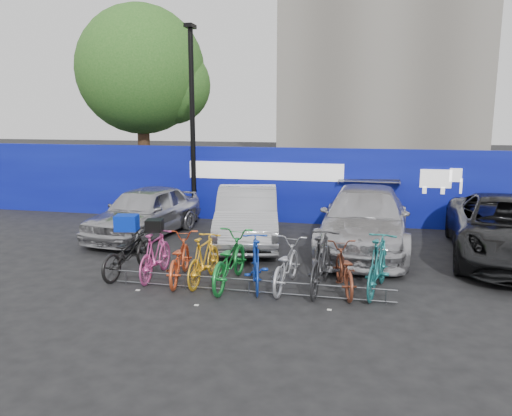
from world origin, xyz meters
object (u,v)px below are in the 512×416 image
(bike_8, at_px, (344,269))
(bike_4, at_px, (229,260))
(car_3, at_px, (508,229))
(bike_9, at_px, (378,264))
(car_0, at_px, (145,212))
(lamppost, at_px, (192,119))
(bike_7, at_px, (321,262))
(bike_0, at_px, (128,252))
(car_1, at_px, (247,215))
(bike_3, at_px, (204,259))
(bike_1, at_px, (155,255))
(bike_2, at_px, (179,258))
(bike_5, at_px, (256,262))
(car_2, at_px, (365,219))
(tree, at_px, (147,73))
(bike_6, at_px, (286,265))
(bike_rack, at_px, (249,286))

(bike_8, bearing_deg, bike_4, -8.94)
(car_3, height_order, bike_9, car_3)
(bike_4, bearing_deg, car_0, -43.11)
(lamppost, xyz_separation_m, bike_7, (4.55, -5.51, -2.68))
(bike_0, height_order, bike_9, bike_9)
(car_0, bearing_deg, bike_9, -18.57)
(bike_7, bearing_deg, bike_8, -169.34)
(car_0, distance_m, bike_7, 6.26)
(car_1, xyz_separation_m, bike_8, (2.73, -3.31, -0.28))
(car_0, relative_size, bike_0, 2.26)
(car_3, xyz_separation_m, bike_3, (-6.54, -3.08, -0.25))
(car_3, relative_size, bike_7, 2.79)
(car_1, relative_size, bike_1, 2.66)
(car_3, height_order, bike_3, car_3)
(bike_8, bearing_deg, car_3, -153.41)
(bike_3, relative_size, bike_9, 0.88)
(car_0, height_order, car_3, car_3)
(car_3, distance_m, bike_2, 7.74)
(bike_5, height_order, bike_7, bike_7)
(bike_1, bearing_deg, car_2, -143.59)
(bike_8, bearing_deg, tree, -62.05)
(car_1, distance_m, bike_5, 3.59)
(bike_7, xyz_separation_m, bike_8, (0.44, 0.04, -0.13))
(bike_5, bearing_deg, bike_6, 175.10)
(tree, height_order, bike_9, tree)
(car_2, distance_m, bike_1, 5.49)
(bike_1, relative_size, bike_3, 1.00)
(car_1, bearing_deg, car_3, -14.85)
(car_2, bearing_deg, bike_rack, -117.02)
(lamppost, height_order, car_0, lamppost)
(car_2, relative_size, bike_7, 2.74)
(bike_rack, height_order, bike_4, bike_4)
(car_3, relative_size, bike_4, 2.68)
(car_2, distance_m, bike_9, 3.31)
(bike_1, distance_m, bike_5, 2.22)
(car_2, height_order, bike_1, car_2)
(car_0, xyz_separation_m, bike_9, (6.37, -3.26, -0.15))
(bike_4, height_order, bike_6, bike_4)
(bike_rack, distance_m, bike_6, 0.87)
(bike_3, height_order, bike_6, bike_3)
(car_3, relative_size, bike_8, 3.10)
(car_2, bearing_deg, bike_0, -144.51)
(car_3, xyz_separation_m, bike_8, (-3.71, -2.99, -0.30))
(lamppost, distance_m, bike_6, 7.28)
(car_2, height_order, bike_5, car_2)
(tree, height_order, bike_rack, tree)
(bike_rack, relative_size, car_3, 1.02)
(car_0, relative_size, car_3, 0.78)
(bike_3, bearing_deg, bike_8, -174.31)
(tree, height_order, bike_1, tree)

